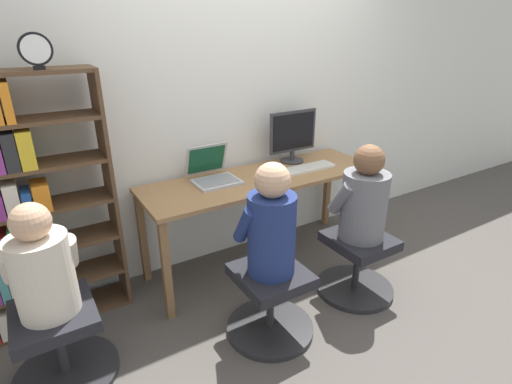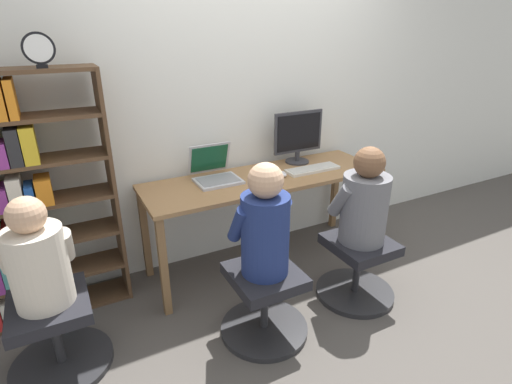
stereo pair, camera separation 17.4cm
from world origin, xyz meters
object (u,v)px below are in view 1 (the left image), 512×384
laptop (213,174)px  person_near_shelf (41,267)px  office_chair_right (270,301)px  person_at_monitor (364,199)px  person_at_laptop (271,225)px  desktop_monitor (293,136)px  office_chair_left (357,264)px  keyboard (309,168)px  bookshelf (13,213)px  desk_clock (36,50)px  office_chair_side (60,344)px

laptop → person_near_shelf: bearing=-156.3°
person_near_shelf → office_chair_right: bearing=-14.2°
laptop → person_near_shelf: (-1.20, -0.53, -0.09)m
person_at_monitor → person_at_laptop: size_ratio=0.97×
laptop → person_at_monitor: 1.08m
desktop_monitor → office_chair_left: (-0.03, -0.86, -0.75)m
keyboard → person_at_laptop: size_ratio=0.65×
desktop_monitor → person_near_shelf: (-1.96, -0.59, -0.26)m
person_at_monitor → bookshelf: 2.18m
keyboard → office_chair_left: bearing=-92.2°
office_chair_left → person_at_monitor: size_ratio=0.84×
desktop_monitor → desk_clock: size_ratio=2.38×
laptop → bookshelf: (-1.28, 0.02, 0.00)m
keyboard → person_at_monitor: size_ratio=0.67×
office_chair_left → person_near_shelf: (-1.93, 0.27, 0.49)m
person_at_laptop → bookshelf: bookshelf is taller
office_chair_right → person_at_laptop: size_ratio=0.81×
office_chair_right → person_at_monitor: person_at_monitor is taller
bookshelf → person_at_monitor: bearing=-22.1°
keyboard → desk_clock: desk_clock is taller
desktop_monitor → person_at_monitor: 0.89m
office_chair_left → person_at_laptop: size_ratio=0.81×
desktop_monitor → person_at_laptop: 1.21m
person_at_laptop → keyboard: bearing=39.5°
office_chair_right → person_at_monitor: bearing=2.1°
laptop → person_at_laptop: person_at_laptop is taller
office_chair_left → office_chair_side: bearing=172.1°
office_chair_left → office_chair_right: (-0.77, -0.02, 0.00)m
office_chair_side → person_near_shelf: person_near_shelf is taller
laptop → person_at_laptop: (-0.03, -0.82, -0.05)m
office_chair_side → keyboard: bearing=10.6°
office_chair_right → person_at_laptop: bearing=90.0°
person_near_shelf → person_at_laptop: bearing=-14.0°
keyboard → office_chair_left: keyboard is taller
laptop → office_chair_left: (0.74, -0.80, -0.58)m
office_chair_right → office_chair_side: same height
desk_clock → person_at_monitor: bearing=-23.7°
office_chair_left → desk_clock: bearing=156.2°
laptop → office_chair_right: bearing=-92.1°
office_chair_right → person_near_shelf: bearing=165.8°
laptop → desktop_monitor: bearing=4.8°
person_at_laptop → desk_clock: 1.56m
keyboard → person_near_shelf: bearing=-169.5°
laptop → person_at_laptop: size_ratio=0.49×
desktop_monitor → desk_clock: bearing=-176.8°
person_at_monitor → office_chair_side: 2.02m
office_chair_right → person_at_laptop: (0.00, 0.00, 0.53)m
person_at_monitor → office_chair_right: bearing=-177.9°
person_at_laptop → office_chair_left: bearing=1.4°
keyboard → bookshelf: (-2.04, 0.19, 0.04)m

